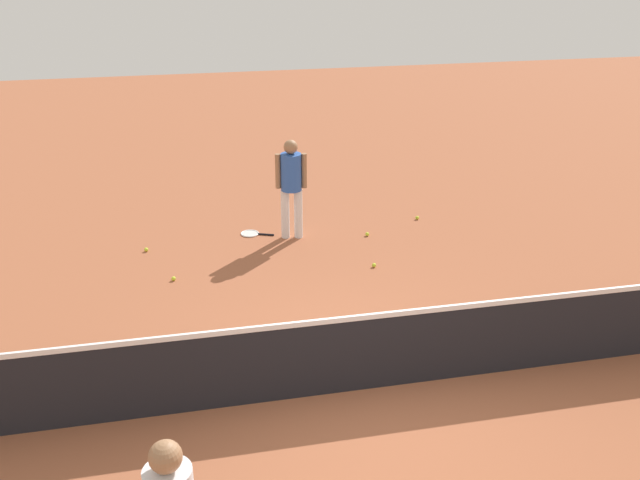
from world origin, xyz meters
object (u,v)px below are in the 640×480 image
object	(u,v)px
tennis_ball_near_player	(367,234)
tennis_ball_midcourt	(417,218)
tennis_ball_stray_left	(146,250)
tennis_racket_near_player	(251,234)
tennis_ball_by_net	(374,265)
tennis_ball_baseline	(174,279)
player_near_side	(291,181)

from	to	relation	value
tennis_ball_near_player	tennis_ball_midcourt	bearing A→B (deg)	-153.68
tennis_ball_stray_left	tennis_racket_near_player	bearing A→B (deg)	-168.62
tennis_ball_near_player	tennis_ball_by_net	world-z (taller)	same
tennis_racket_near_player	tennis_ball_baseline	distance (m)	2.02
tennis_racket_near_player	tennis_ball_near_player	bearing A→B (deg)	165.81
player_near_side	tennis_ball_near_player	world-z (taller)	player_near_side
tennis_ball_stray_left	player_near_side	bearing A→B (deg)	-178.03
tennis_racket_near_player	tennis_ball_baseline	xyz separation A→B (m)	(1.35, 1.51, 0.02)
tennis_ball_near_player	tennis_ball_stray_left	xyz separation A→B (m)	(3.68, -0.13, 0.00)
player_near_side	tennis_ball_baseline	size ratio (longest dim) A/B	25.76
player_near_side	tennis_ball_midcourt	size ratio (longest dim) A/B	25.76
tennis_ball_by_net	tennis_ball_stray_left	world-z (taller)	same
tennis_racket_near_player	tennis_ball_by_net	distance (m)	2.40
player_near_side	tennis_ball_near_player	bearing A→B (deg)	170.27
tennis_racket_near_player	tennis_ball_near_player	distance (m)	1.99
player_near_side	tennis_ball_baseline	xyz separation A→B (m)	(2.01, 1.24, -0.98)
tennis_ball_midcourt	tennis_ball_baseline	distance (m)	4.63
tennis_ball_by_net	tennis_ball_midcourt	distance (m)	2.18
tennis_ball_baseline	tennis_ball_near_player	bearing A→B (deg)	-162.69
player_near_side	tennis_ball_stray_left	size ratio (longest dim) A/B	25.76
tennis_ball_near_player	tennis_ball_baseline	distance (m)	3.43
player_near_side	tennis_racket_near_player	world-z (taller)	player_near_side
player_near_side	tennis_ball_midcourt	world-z (taller)	player_near_side
tennis_ball_near_player	tennis_ball_baseline	size ratio (longest dim) A/B	1.00
tennis_ball_by_net	tennis_ball_midcourt	world-z (taller)	same
tennis_ball_midcourt	player_near_side	bearing A→B (deg)	7.77
tennis_ball_by_net	tennis_ball_stray_left	xyz separation A→B (m)	(3.46, -1.33, 0.00)
tennis_racket_near_player	tennis_ball_baseline	size ratio (longest dim) A/B	9.15
player_near_side	tennis_ball_baseline	world-z (taller)	player_near_side
player_near_side	tennis_ball_by_net	size ratio (longest dim) A/B	25.76
tennis_racket_near_player	tennis_ball_by_net	size ratio (longest dim) A/B	9.15
tennis_ball_by_net	tennis_ball_midcourt	size ratio (longest dim) A/B	1.00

